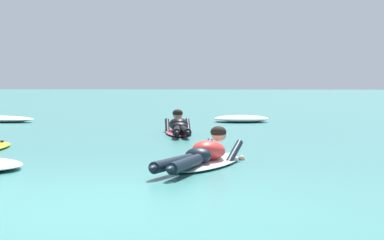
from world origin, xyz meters
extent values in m
plane|color=#387A75|center=(0.00, 10.00, 0.00)|extent=(120.00, 120.00, 0.00)
ellipsoid|color=silver|center=(0.95, 2.78, 0.04)|extent=(1.10, 2.00, 0.07)
ellipsoid|color=silver|center=(1.21, 3.65, 0.05)|extent=(0.25, 0.25, 0.06)
ellipsoid|color=red|center=(0.97, 2.82, 0.20)|extent=(0.58, 0.75, 0.35)
ellipsoid|color=black|center=(0.85, 2.45, 0.17)|extent=(0.41, 0.37, 0.20)
cylinder|color=black|center=(0.60, 1.88, 0.14)|extent=(0.46, 0.94, 0.14)
ellipsoid|color=black|center=(0.44, 1.43, 0.14)|extent=(0.16, 0.24, 0.08)
cylinder|color=black|center=(0.75, 1.83, 0.14)|extent=(0.35, 0.96, 0.14)
ellipsoid|color=black|center=(0.64, 1.37, 0.14)|extent=(0.16, 0.24, 0.08)
cylinder|color=black|center=(0.86, 3.24, 0.12)|extent=(0.26, 0.62, 0.35)
sphere|color=tan|center=(0.98, 3.62, 0.02)|extent=(0.09, 0.09, 0.09)
cylinder|color=black|center=(1.28, 3.10, 0.12)|extent=(0.26, 0.62, 0.35)
sphere|color=tan|center=(1.39, 3.46, 0.02)|extent=(0.09, 0.09, 0.09)
sphere|color=tan|center=(1.08, 3.20, 0.38)|extent=(0.21, 0.21, 0.21)
ellipsoid|color=black|center=(1.07, 3.18, 0.41)|extent=(0.27, 0.25, 0.16)
ellipsoid|color=#E54C66|center=(0.04, 7.90, 0.04)|extent=(0.82, 2.07, 0.07)
ellipsoid|color=#E54C66|center=(-0.10, 8.85, 0.05)|extent=(0.22, 0.23, 0.06)
ellipsoid|color=black|center=(0.03, 7.95, 0.20)|extent=(0.50, 0.75, 0.35)
ellipsoid|color=black|center=(0.09, 7.56, 0.17)|extent=(0.38, 0.33, 0.20)
cylinder|color=black|center=(0.10, 6.96, 0.14)|extent=(0.22, 0.90, 0.14)
ellipsoid|color=black|center=(0.14, 6.51, 0.14)|extent=(0.13, 0.23, 0.08)
cylinder|color=black|center=(0.26, 6.98, 0.14)|extent=(0.32, 0.90, 0.14)
ellipsoid|color=black|center=(0.35, 6.54, 0.14)|extent=(0.13, 0.23, 0.08)
cylinder|color=black|center=(-0.24, 8.30, 0.12)|extent=(0.18, 0.60, 0.34)
sphere|color=tan|center=(-0.30, 8.68, 0.02)|extent=(0.09, 0.09, 0.09)
cylinder|color=black|center=(0.19, 8.35, 0.12)|extent=(0.18, 0.60, 0.34)
sphere|color=tan|center=(0.14, 8.71, 0.02)|extent=(0.09, 0.09, 0.09)
sphere|color=tan|center=(-0.03, 8.36, 0.38)|extent=(0.21, 0.21, 0.21)
ellipsoid|color=black|center=(-0.03, 8.34, 0.41)|extent=(0.25, 0.23, 0.16)
cone|color=black|center=(-2.72, 5.20, 0.01)|extent=(0.10, 0.10, 0.16)
ellipsoid|color=white|center=(1.28, 11.97, 0.09)|extent=(1.50, 1.24, 0.18)
ellipsoid|color=white|center=(1.63, 12.17, 0.06)|extent=(0.63, 0.68, 0.13)
ellipsoid|color=white|center=(0.86, 11.83, 0.05)|extent=(0.63, 0.68, 0.10)
ellipsoid|color=white|center=(-4.73, 11.53, 0.06)|extent=(1.07, 0.90, 0.12)
camera|label=1|loc=(1.49, -6.04, 1.12)|focal=63.86mm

